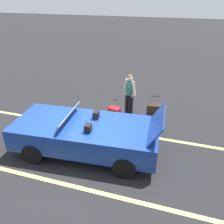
% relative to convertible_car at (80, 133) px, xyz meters
% --- Properties ---
extents(ground_plane, '(80.00, 80.00, 0.00)m').
position_rel_convertible_car_xyz_m(ground_plane, '(-0.20, -0.01, -0.59)').
color(ground_plane, black).
extents(lot_line_near, '(18.00, 0.12, 0.01)m').
position_rel_convertible_car_xyz_m(lot_line_near, '(-0.20, -1.30, -0.59)').
color(lot_line_near, '#EAE066').
rests_on(lot_line_near, ground_plane).
extents(lot_line_mid, '(18.00, 0.12, 0.01)m').
position_rel_convertible_car_xyz_m(lot_line_mid, '(-0.20, 1.40, -0.59)').
color(lot_line_mid, '#EAE066').
rests_on(lot_line_mid, ground_plane).
extents(convertible_car, '(4.33, 2.07, 1.50)m').
position_rel_convertible_car_xyz_m(convertible_car, '(0.00, 0.00, 0.00)').
color(convertible_car, navy).
rests_on(convertible_car, ground_plane).
extents(suitcase_large_black, '(0.51, 0.35, 1.04)m').
position_rel_convertible_car_xyz_m(suitcase_large_black, '(-1.83, -2.23, -0.22)').
color(suitcase_large_black, '#2D2319').
rests_on(suitcase_large_black, ground_plane).
extents(suitcase_medium_bright, '(0.45, 0.34, 0.90)m').
position_rel_convertible_car_xyz_m(suitcase_medium_bright, '(-0.51, -1.81, -0.28)').
color(suitcase_medium_bright, red).
rests_on(suitcase_medium_bright, ground_plane).
extents(duffel_bag, '(0.70, 0.47, 0.34)m').
position_rel_convertible_car_xyz_m(duffel_bag, '(-1.21, -1.80, -0.43)').
color(duffel_bag, black).
rests_on(duffel_bag, ground_plane).
extents(traveler_person, '(0.57, 0.37, 1.65)m').
position_rel_convertible_car_xyz_m(traveler_person, '(-0.87, -2.50, 0.34)').
color(traveler_person, black).
rests_on(traveler_person, ground_plane).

